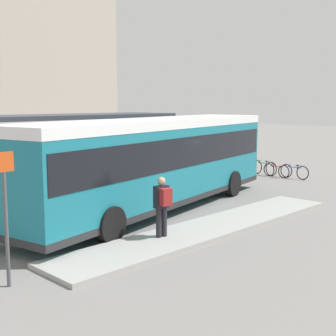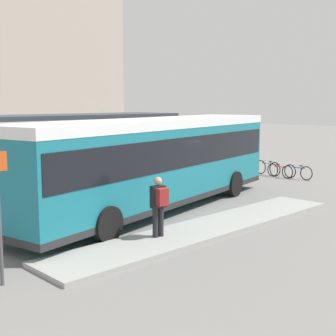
{
  "view_description": "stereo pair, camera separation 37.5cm",
  "coord_description": "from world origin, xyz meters",
  "px_view_note": "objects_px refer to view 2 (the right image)",
  "views": [
    {
      "loc": [
        -11.19,
        -11.61,
        3.78
      ],
      "look_at": [
        0.62,
        0.0,
        1.45
      ],
      "focal_mm": 50.0,
      "sensor_mm": 36.0,
      "label": 1
    },
    {
      "loc": [
        -10.92,
        -11.88,
        3.78
      ],
      "look_at": [
        0.62,
        0.0,
        1.45
      ],
      "focal_mm": 50.0,
      "sensor_mm": 36.0,
      "label": 2
    }
  ],
  "objects_px": {
    "bicycle_blue": "(298,172)",
    "bicycle_green": "(268,168)",
    "potted_planter_near_shelter": "(123,177)",
    "potted_planter_far_side": "(25,191)",
    "city_bus": "(155,157)",
    "bicycle_red": "(280,171)",
    "pedestrian_waiting": "(159,203)"
  },
  "relations": [
    {
      "from": "pedestrian_waiting",
      "to": "potted_planter_near_shelter",
      "type": "distance_m",
      "value": 6.82
    },
    {
      "from": "pedestrian_waiting",
      "to": "potted_planter_far_side",
      "type": "xyz_separation_m",
      "value": [
        -0.76,
        6.12,
        -0.41
      ]
    },
    {
      "from": "bicycle_red",
      "to": "potted_planter_near_shelter",
      "type": "distance_m",
      "value": 8.69
    },
    {
      "from": "pedestrian_waiting",
      "to": "bicycle_blue",
      "type": "relative_size",
      "value": 1.02
    },
    {
      "from": "city_bus",
      "to": "potted_planter_near_shelter",
      "type": "relative_size",
      "value": 9.15
    },
    {
      "from": "bicycle_blue",
      "to": "potted_planter_far_side",
      "type": "xyz_separation_m",
      "value": [
        -12.89,
        3.27,
        0.31
      ]
    },
    {
      "from": "bicycle_green",
      "to": "potted_planter_near_shelter",
      "type": "height_order",
      "value": "potted_planter_near_shelter"
    },
    {
      "from": "bicycle_green",
      "to": "potted_planter_far_side",
      "type": "bearing_deg",
      "value": 93.38
    },
    {
      "from": "potted_planter_near_shelter",
      "to": "potted_planter_far_side",
      "type": "relative_size",
      "value": 1.07
    },
    {
      "from": "bicycle_blue",
      "to": "bicycle_red",
      "type": "xyz_separation_m",
      "value": [
        -0.23,
        0.89,
        -0.01
      ]
    },
    {
      "from": "bicycle_red",
      "to": "potted_planter_near_shelter",
      "type": "xyz_separation_m",
      "value": [
        -8.42,
        2.12,
        0.38
      ]
    },
    {
      "from": "city_bus",
      "to": "potted_planter_near_shelter",
      "type": "height_order",
      "value": "city_bus"
    },
    {
      "from": "potted_planter_near_shelter",
      "to": "potted_planter_far_side",
      "type": "xyz_separation_m",
      "value": [
        -4.24,
        0.26,
        -0.06
      ]
    },
    {
      "from": "city_bus",
      "to": "bicycle_blue",
      "type": "bearing_deg",
      "value": -11.17
    },
    {
      "from": "pedestrian_waiting",
      "to": "bicycle_blue",
      "type": "distance_m",
      "value": 12.47
    },
    {
      "from": "pedestrian_waiting",
      "to": "bicycle_green",
      "type": "distance_m",
      "value": 12.99
    },
    {
      "from": "bicycle_red",
      "to": "potted_planter_near_shelter",
      "type": "height_order",
      "value": "potted_planter_near_shelter"
    },
    {
      "from": "city_bus",
      "to": "potted_planter_far_side",
      "type": "height_order",
      "value": "city_bus"
    },
    {
      "from": "city_bus",
      "to": "bicycle_green",
      "type": "distance_m",
      "value": 9.95
    },
    {
      "from": "bicycle_blue",
      "to": "bicycle_green",
      "type": "bearing_deg",
      "value": 3.86
    },
    {
      "from": "city_bus",
      "to": "bicycle_green",
      "type": "height_order",
      "value": "city_bus"
    },
    {
      "from": "potted_planter_near_shelter",
      "to": "city_bus",
      "type": "bearing_deg",
      "value": -108.46
    },
    {
      "from": "bicycle_blue",
      "to": "potted_planter_far_side",
      "type": "relative_size",
      "value": 1.27
    },
    {
      "from": "city_bus",
      "to": "bicycle_green",
      "type": "relative_size",
      "value": 7.26
    },
    {
      "from": "city_bus",
      "to": "pedestrian_waiting",
      "type": "relative_size",
      "value": 7.61
    },
    {
      "from": "city_bus",
      "to": "bicycle_red",
      "type": "distance_m",
      "value": 9.61
    },
    {
      "from": "bicycle_blue",
      "to": "bicycle_green",
      "type": "relative_size",
      "value": 0.94
    },
    {
      "from": "city_bus",
      "to": "bicycle_red",
      "type": "height_order",
      "value": "city_bus"
    },
    {
      "from": "bicycle_blue",
      "to": "city_bus",
      "type": "bearing_deg",
      "value": 93.88
    },
    {
      "from": "pedestrian_waiting",
      "to": "bicycle_blue",
      "type": "bearing_deg",
      "value": -67.95
    },
    {
      "from": "pedestrian_waiting",
      "to": "potted_planter_near_shelter",
      "type": "relative_size",
      "value": 1.2
    },
    {
      "from": "city_bus",
      "to": "pedestrian_waiting",
      "type": "height_order",
      "value": "city_bus"
    }
  ]
}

